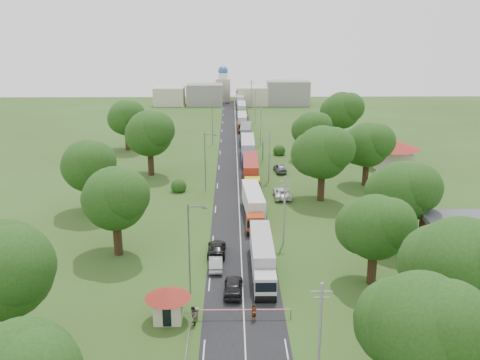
{
  "coord_description": "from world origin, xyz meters",
  "views": [
    {
      "loc": [
        -1.1,
        -70.26,
        27.51
      ],
      "look_at": [
        0.21,
        11.49,
        3.0
      ],
      "focal_mm": 40.0,
      "sensor_mm": 36.0,
      "label": 1
    }
  ],
  "objects_px": {
    "truck_0": "(262,256)",
    "pedestrian_near": "(254,313)",
    "car_lane_front": "(233,286)",
    "info_sign": "(263,147)",
    "boom_barrier": "(230,311)",
    "guard_booth": "(168,299)",
    "car_lane_mid": "(216,263)"
  },
  "relations": [
    {
      "from": "car_lane_mid",
      "to": "truck_0",
      "type": "bearing_deg",
      "value": 168.32
    },
    {
      "from": "boom_barrier",
      "to": "car_lane_front",
      "type": "bearing_deg",
      "value": 85.91
    },
    {
      "from": "info_sign",
      "to": "truck_0",
      "type": "xyz_separation_m",
      "value": [
        -2.92,
        -50.06,
        -0.98
      ]
    },
    {
      "from": "car_lane_front",
      "to": "info_sign",
      "type": "bearing_deg",
      "value": -94.2
    },
    {
      "from": "boom_barrier",
      "to": "car_lane_front",
      "type": "relative_size",
      "value": 1.88
    },
    {
      "from": "info_sign",
      "to": "truck_0",
      "type": "relative_size",
      "value": 0.3
    },
    {
      "from": "guard_booth",
      "to": "info_sign",
      "type": "relative_size",
      "value": 1.07
    },
    {
      "from": "guard_booth",
      "to": "info_sign",
      "type": "distance_m",
      "value": 61.27
    },
    {
      "from": "boom_barrier",
      "to": "guard_booth",
      "type": "relative_size",
      "value": 2.1
    },
    {
      "from": "truck_0",
      "to": "car_lane_front",
      "type": "height_order",
      "value": "truck_0"
    },
    {
      "from": "guard_booth",
      "to": "info_sign",
      "type": "height_order",
      "value": "info_sign"
    },
    {
      "from": "boom_barrier",
      "to": "info_sign",
      "type": "relative_size",
      "value": 2.25
    },
    {
      "from": "boom_barrier",
      "to": "truck_0",
      "type": "distance_m",
      "value": 10.65
    },
    {
      "from": "guard_booth",
      "to": "boom_barrier",
      "type": "bearing_deg",
      "value": 0.01
    },
    {
      "from": "boom_barrier",
      "to": "info_sign",
      "type": "height_order",
      "value": "info_sign"
    },
    {
      "from": "car_lane_front",
      "to": "car_lane_mid",
      "type": "distance_m",
      "value": 6.23
    },
    {
      "from": "info_sign",
      "to": "car_lane_mid",
      "type": "height_order",
      "value": "info_sign"
    },
    {
      "from": "car_lane_front",
      "to": "boom_barrier",
      "type": "bearing_deg",
      "value": 88.14
    },
    {
      "from": "guard_booth",
      "to": "truck_0",
      "type": "height_order",
      "value": "truck_0"
    },
    {
      "from": "car_lane_mid",
      "to": "boom_barrier",
      "type": "bearing_deg",
      "value": 97.19
    },
    {
      "from": "boom_barrier",
      "to": "pedestrian_near",
      "type": "relative_size",
      "value": 5.64
    },
    {
      "from": "guard_booth",
      "to": "pedestrian_near",
      "type": "bearing_deg",
      "value": -2.75
    },
    {
      "from": "boom_barrier",
      "to": "car_lane_front",
      "type": "distance_m",
      "value": 5.01
    },
    {
      "from": "car_lane_mid",
      "to": "pedestrian_near",
      "type": "xyz_separation_m",
      "value": [
        3.93,
        -11.29,
        0.09
      ]
    },
    {
      "from": "car_lane_mid",
      "to": "info_sign",
      "type": "bearing_deg",
      "value": -100.86
    },
    {
      "from": "info_sign",
      "to": "car_lane_mid",
      "type": "xyz_separation_m",
      "value": [
        -8.2,
        -49.1,
        -2.28
      ]
    },
    {
      "from": "truck_0",
      "to": "pedestrian_near",
      "type": "distance_m",
      "value": 10.49
    },
    {
      "from": "guard_booth",
      "to": "car_lane_front",
      "type": "xyz_separation_m",
      "value": [
        6.2,
        5.0,
        -1.33
      ]
    },
    {
      "from": "guard_booth",
      "to": "truck_0",
      "type": "bearing_deg",
      "value": 46.39
    },
    {
      "from": "truck_0",
      "to": "guard_booth",
      "type": "bearing_deg",
      "value": -133.61
    },
    {
      "from": "boom_barrier",
      "to": "car_lane_mid",
      "type": "bearing_deg",
      "value": 98.57
    },
    {
      "from": "car_lane_mid",
      "to": "pedestrian_near",
      "type": "distance_m",
      "value": 11.96
    }
  ]
}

